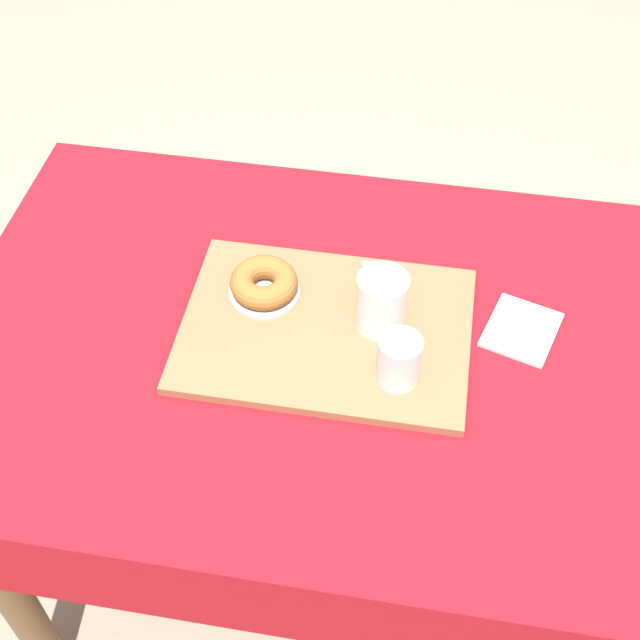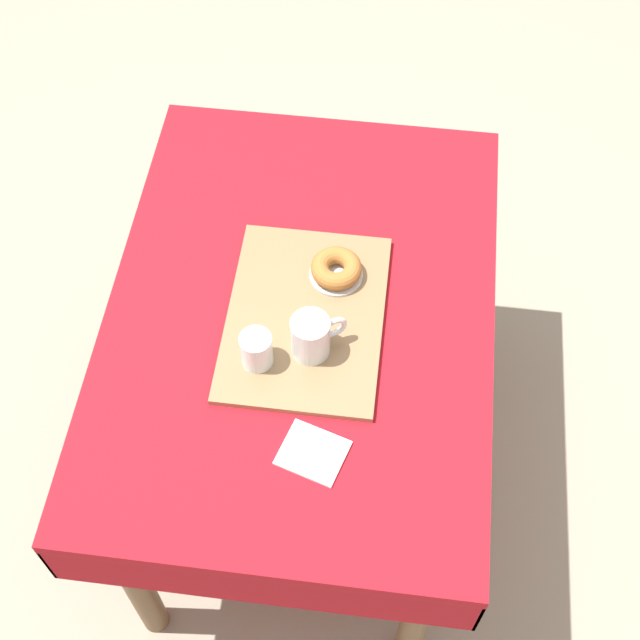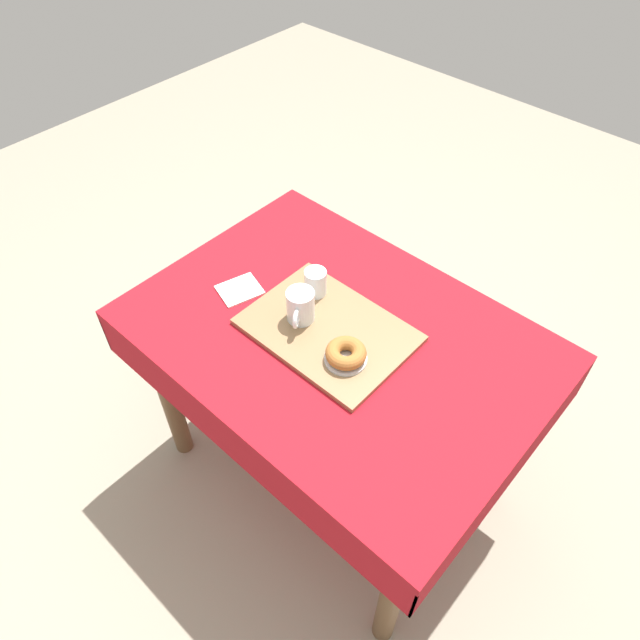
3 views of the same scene
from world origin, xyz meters
The scene contains 8 objects.
ground_plane centered at (0.00, 0.00, 0.00)m, with size 6.00×6.00×0.00m, color gray.
dining_table centered at (0.00, 0.00, 0.63)m, with size 1.14×0.81×0.75m.
serving_tray centered at (-0.02, -0.01, 0.76)m, with size 0.45×0.32×0.02m, color olive.
tea_mug_left centered at (-0.11, -0.04, 0.81)m, with size 0.09×0.11×0.10m.
water_glass_near centered at (-0.14, 0.07, 0.81)m, with size 0.06×0.06×0.08m.
donut_plate_left centered at (0.08, -0.07, 0.77)m, with size 0.11×0.11×0.01m, color silver.
sugar_donut_left centered at (0.08, -0.07, 0.80)m, with size 0.11×0.11×0.04m, color #A3662D.
paper_napkin centered at (-0.33, -0.07, 0.76)m, with size 0.10×0.12×0.01m, color white.
Camera 3 is at (0.69, -0.83, 1.98)m, focal length 32.92 mm.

